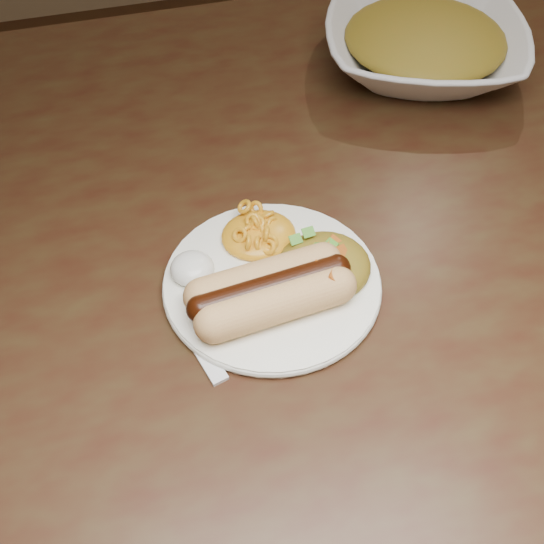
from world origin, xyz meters
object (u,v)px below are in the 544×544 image
object	(u,v)px
table	(256,260)
fork	(196,340)
plate	(272,282)
serving_bowl	(423,48)

from	to	relation	value
table	fork	bearing A→B (deg)	-121.33
plate	serving_bowl	size ratio (longest dim) A/B	0.79
table	serving_bowl	size ratio (longest dim) A/B	6.11
fork	serving_bowl	xyz separation A→B (m)	(0.38, 0.35, 0.03)
table	plate	size ratio (longest dim) A/B	7.71
serving_bowl	plate	bearing A→B (deg)	-133.70
plate	fork	bearing A→B (deg)	-152.69
plate	fork	size ratio (longest dim) A/B	1.42
plate	serving_bowl	bearing A→B (deg)	46.30
table	plate	xyz separation A→B (m)	(-0.01, -0.12, 0.10)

